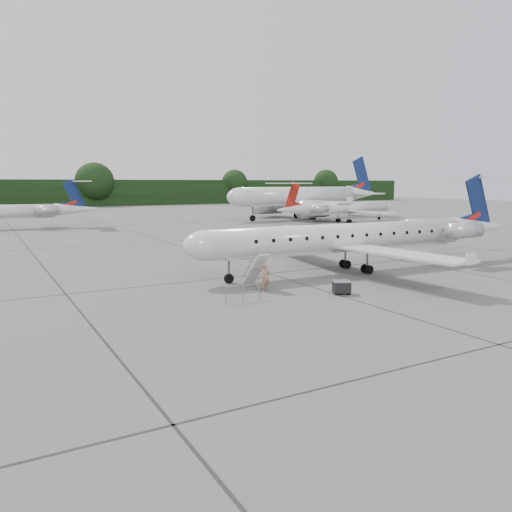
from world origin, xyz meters
TOP-DOWN VIEW (x-y plane):
  - ground at (0.00, 0.00)m, footprint 320.00×320.00m
  - treeline at (0.00, 130.00)m, footprint 260.00×4.00m
  - main_regional_jet at (2.70, 4.22)m, footprint 30.94×22.81m
  - airstair at (-6.55, 2.26)m, footprint 0.93×2.37m
  - passenger at (-6.59, 0.94)m, footprint 0.75×0.58m
  - safety_railing at (-9.16, -0.81)m, footprint 2.20×0.15m
  - baggage_cart at (-2.70, -2.04)m, footprint 1.34×1.24m
  - bg_narrowbody at (32.57, 55.12)m, footprint 36.99×28.30m
  - bg_regional_right at (35.53, 43.69)m, footprint 30.23×23.97m

SIDE VIEW (x-z plane):
  - ground at x=0.00m, z-range 0.00..0.00m
  - baggage_cart at x=-2.70m, z-range 0.00..0.93m
  - safety_railing at x=-9.16m, z-range 0.00..1.00m
  - passenger at x=-6.59m, z-range 0.00..1.86m
  - airstair at x=-6.55m, z-range 0.00..2.42m
  - bg_regional_right at x=35.53m, z-range 0.00..7.16m
  - main_regional_jet at x=2.70m, z-range 0.00..7.74m
  - treeline at x=0.00m, z-range 0.00..8.00m
  - bg_narrowbody at x=32.57m, z-range 0.00..12.45m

